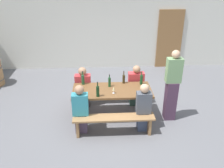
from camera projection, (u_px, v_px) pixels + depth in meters
name	position (u px, v px, depth m)	size (l,w,h in m)	color
ground_plane	(112.00, 116.00, 6.09)	(24.00, 24.00, 0.00)	slate
back_wall	(107.00, 24.00, 8.48)	(14.00, 0.20, 3.20)	silver
wooden_door	(169.00, 39.00, 8.70)	(0.90, 0.06, 2.10)	olive
tasting_table	(112.00, 93.00, 5.80)	(1.89, 0.84, 0.75)	brown
bench_near	(114.00, 121.00, 5.29)	(1.79, 0.30, 0.45)	#9E7247
bench_far	(111.00, 91.00, 6.58)	(1.79, 0.30, 0.45)	#9E7247
wine_bottle_0	(83.00, 79.00, 5.98)	(0.08, 0.08, 0.35)	#234C2D
wine_bottle_1	(110.00, 82.00, 5.87)	(0.06, 0.06, 0.32)	#194723
wine_bottle_2	(98.00, 91.00, 5.41)	(0.07, 0.07, 0.36)	#143319
wine_bottle_3	(141.00, 80.00, 5.98)	(0.07, 0.07, 0.34)	#194723
wine_bottle_4	(124.00, 79.00, 6.04)	(0.06, 0.06, 0.33)	#332814
wine_glass_0	(148.00, 87.00, 5.65)	(0.06, 0.06, 0.16)	silver
wine_glass_1	(114.00, 89.00, 5.55)	(0.06, 0.06, 0.17)	silver
seated_guest_near_0	(81.00, 110.00, 5.30)	(0.35, 0.24, 1.16)	#514057
seated_guest_near_1	(143.00, 108.00, 5.37)	(0.33, 0.24, 1.15)	#3D4864
seated_guest_far_0	(83.00, 88.00, 6.34)	(0.41, 0.24, 1.11)	#3C353B
seated_guest_far_1	(136.00, 87.00, 6.40)	(0.41, 0.24, 1.13)	#38574A
standing_host	(172.00, 87.00, 5.64)	(0.35, 0.24, 1.76)	#4A3046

